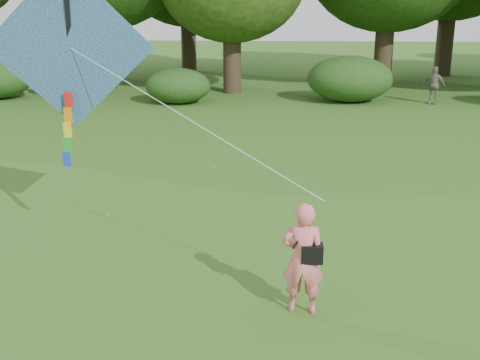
# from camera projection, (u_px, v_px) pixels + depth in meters

# --- Properties ---
(ground) EXTENTS (100.00, 100.00, 0.00)m
(ground) POSITION_uv_depth(u_px,v_px,m) (276.00, 332.00, 8.05)
(ground) COLOR #265114
(ground) RESTS_ON ground
(man_kite_flyer) EXTENTS (0.63, 0.45, 1.64)m
(man_kite_flyer) POSITION_uv_depth(u_px,v_px,m) (303.00, 259.00, 8.34)
(man_kite_flyer) COLOR #EF707A
(man_kite_flyer) RESTS_ON ground
(bystander_left) EXTENTS (1.06, 0.99, 1.73)m
(bystander_left) POSITION_uv_depth(u_px,v_px,m) (49.00, 77.00, 25.80)
(bystander_left) COLOR #252B31
(bystander_left) RESTS_ON ground
(bystander_right) EXTENTS (0.96, 0.71, 1.51)m
(bystander_right) POSITION_uv_depth(u_px,v_px,m) (434.00, 85.00, 24.21)
(bystander_right) COLOR slate
(bystander_right) RESTS_ON ground
(crossbody_bag) EXTENTS (0.43, 0.20, 0.68)m
(crossbody_bag) POSITION_uv_depth(u_px,v_px,m) (312.00, 253.00, 8.27)
(crossbody_bag) COLOR black
(crossbody_bag) RESTS_ON ground
(flying_kite) EXTENTS (5.42, 2.63, 3.40)m
(flying_kite) POSITION_uv_depth(u_px,v_px,m) (70.00, 50.00, 9.84)
(flying_kite) COLOR #234C9B
(flying_kite) RESTS_ON ground
(shrub_band) EXTENTS (39.15, 3.22, 1.88)m
(shrub_band) POSITION_uv_depth(u_px,v_px,m) (259.00, 81.00, 24.60)
(shrub_band) COLOR #264919
(shrub_band) RESTS_ON ground
(fallen_leaves) EXTENTS (9.78, 15.67, 0.01)m
(fallen_leaves) POSITION_uv_depth(u_px,v_px,m) (335.00, 219.00, 12.03)
(fallen_leaves) COLOR #985C29
(fallen_leaves) RESTS_ON ground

